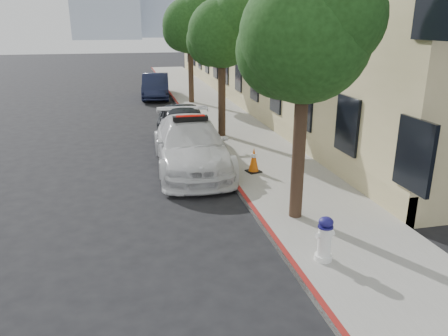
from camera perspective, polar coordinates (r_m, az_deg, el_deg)
The scene contains 12 objects.
ground at distance 11.85m, azimuth -7.64°, elevation -4.19°, with size 120.00×120.00×0.00m, color black.
sidewalk at distance 21.85m, azimuth -0.79°, elevation 6.73°, with size 3.20×50.00×0.15m, color gray.
curb_strip at distance 21.59m, azimuth -4.82°, elevation 6.52°, with size 0.12×50.00×0.15m, color maroon.
building at distance 27.81m, azimuth 8.85°, elevation 19.27°, with size 8.00×36.00×10.00m, color #C9B880.
tree_near at distance 9.68m, azimuth 10.77°, elevation 16.61°, with size 2.92×2.82×5.62m.
tree_mid at distance 17.33m, azimuth -0.19°, elevation 17.26°, with size 2.77×2.64×5.43m.
tree_far at distance 25.19m, azimuth -4.42°, elevation 18.13°, with size 3.10×3.00×5.81m.
police_car at distance 14.08m, azimuth -4.34°, elevation 3.07°, with size 2.43×5.60×1.75m.
parked_car_mid at distance 16.47m, azimuth -5.32°, elevation 5.38°, with size 1.93×4.80×1.64m, color #202328.
parked_car_far at distance 27.97m, azimuth -8.92°, elevation 10.53°, with size 1.59×4.56×1.50m, color #151A34.
fire_hydrant at distance 8.69m, azimuth 13.01°, elevation -9.05°, with size 0.38×0.35×0.91m.
traffic_cone at distance 13.40m, azimuth 3.90°, elevation 1.06°, with size 0.50×0.50×0.77m.
Camera 1 is at (-0.89, -10.91, 4.55)m, focal length 35.00 mm.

